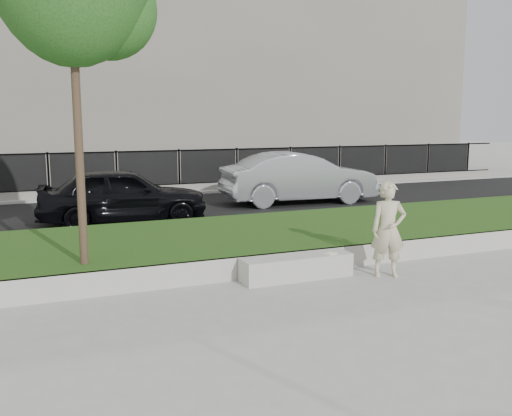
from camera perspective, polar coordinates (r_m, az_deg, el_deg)
name	(u,v)px	position (r m, az deg, el deg)	size (l,w,h in m)	color
ground	(282,295)	(9.03, 2.64, -8.66)	(90.00, 90.00, 0.00)	gray
grass_bank	(219,243)	(11.67, -3.67, -3.56)	(34.00, 4.00, 0.40)	black
grass_kerb	(257,266)	(9.89, 0.06, -5.87)	(34.00, 0.08, 0.40)	#A6A39B
street	(158,211)	(16.90, -9.76, -0.33)	(34.00, 7.00, 0.04)	black
far_pavement	(130,192)	(21.26, -12.50, 1.62)	(34.00, 3.00, 0.12)	gray
iron_fence	(135,181)	(20.23, -12.04, 2.64)	(32.00, 0.30, 1.50)	slate
building_facade	(98,68)	(28.10, -15.49, 13.38)	(34.00, 10.00, 10.00)	slate
stone_bench	(297,267)	(9.86, 4.09, -5.92)	(1.97, 0.49, 0.40)	#A6A39B
man	(388,230)	(10.10, 13.09, -2.12)	(0.60, 0.40, 1.66)	#C3BB96
book	(331,254)	(9.98, 7.48, -4.54)	(0.19, 0.14, 0.02)	#ECE5CC
car_dark	(123,195)	(15.04, -13.16, 1.27)	(1.71, 4.25, 1.45)	black
car_silver	(299,178)	(18.11, 4.32, 3.03)	(1.70, 4.88, 1.61)	#97989F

